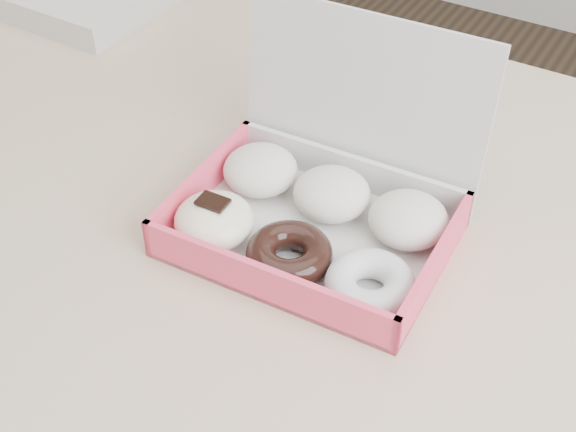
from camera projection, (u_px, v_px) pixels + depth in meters
The scene contains 2 objects.
table at pixel (184, 198), 1.01m from camera, with size 1.20×0.80×0.75m.
donut_box at pixel (316, 207), 0.83m from camera, with size 0.28×0.24×0.20m.
Camera 1 is at (0.51, -0.60, 1.32)m, focal length 50.00 mm.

